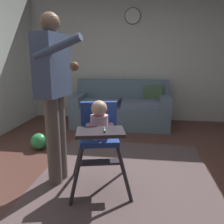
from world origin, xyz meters
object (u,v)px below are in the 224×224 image
high_chair (99,130)px  adult_standing (54,91)px  couch (121,108)px  wall_clock (133,16)px  toy_ball (39,141)px

high_chair → adult_standing: (-0.47, 0.08, 0.35)m
couch → wall_clock: bearing=161.8°
wall_clock → high_chair: bearing=-92.9°
adult_standing → wall_clock: bearing=86.8°
couch → high_chair: 2.32m
high_chair → couch: bearing=167.3°
couch → adult_standing: bearing=-11.5°
couch → wall_clock: 1.82m
adult_standing → high_chair: bearing=-0.5°
adult_standing → wall_clock: wall_clock is taller
couch → high_chair: size_ratio=2.01×
couch → toy_ball: 1.78m
wall_clock → toy_ball: bearing=-122.4°
high_chair → wall_clock: wall_clock is taller
couch → toy_ball: bearing=-36.4°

